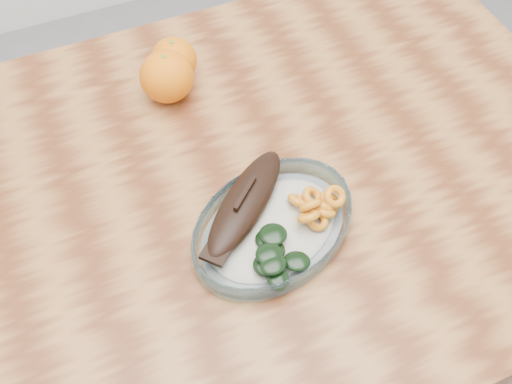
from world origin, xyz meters
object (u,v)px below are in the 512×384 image
at_px(orange_left, 167,77).
at_px(orange_right, 174,60).
at_px(plated_meal, 272,224).
at_px(dining_table, 226,225).

distance_m(orange_left, orange_right, 0.05).
bearing_deg(plated_meal, orange_left, 76.89).
bearing_deg(orange_right, orange_left, -122.08).
distance_m(dining_table, orange_right, 0.28).
relative_size(dining_table, orange_right, 15.86).
xyz_separation_m(dining_table, plated_meal, (0.03, -0.10, 0.12)).
distance_m(dining_table, plated_meal, 0.16).
relative_size(plated_meal, orange_right, 7.82).
bearing_deg(plated_meal, orange_right, 71.95).
relative_size(dining_table, orange_left, 13.89).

